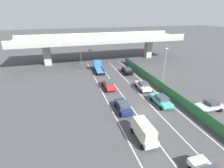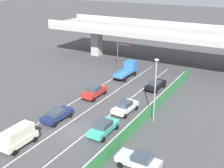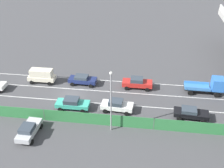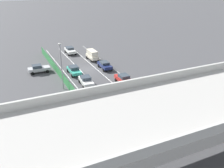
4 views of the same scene
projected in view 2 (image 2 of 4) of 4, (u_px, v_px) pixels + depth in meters
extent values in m
plane|color=#424244|center=(74.00, 131.00, 34.59)|extent=(300.00, 300.00, 0.00)
cube|color=silver|center=(68.00, 105.00, 41.24)|extent=(0.14, 46.67, 0.01)
cube|color=silver|center=(87.00, 111.00, 39.69)|extent=(0.14, 46.67, 0.01)
cube|color=silver|center=(108.00, 116.00, 38.14)|extent=(0.14, 46.67, 0.01)
cube|color=silver|center=(131.00, 122.00, 36.59)|extent=(0.14, 46.67, 0.01)
cube|color=#A09E99|center=(166.00, 33.00, 57.08)|extent=(50.73, 11.05, 1.08)
cube|color=#B2B2AD|center=(156.00, 32.00, 52.42)|extent=(50.73, 0.30, 0.90)
cube|color=#B2B2AD|center=(174.00, 24.00, 61.03)|extent=(50.73, 0.30, 0.90)
cube|color=#A09E99|center=(97.00, 42.00, 65.88)|extent=(1.96, 1.96, 6.15)
cube|color=#2D753D|center=(142.00, 119.00, 35.58)|extent=(0.06, 42.67, 1.71)
cylinder|color=#4C514C|center=(114.00, 147.00, 29.81)|extent=(0.10, 0.10, 1.71)
cylinder|color=#4C514C|center=(163.00, 99.00, 41.35)|extent=(0.10, 0.10, 1.71)
cylinder|color=#4C514C|center=(190.00, 71.00, 52.89)|extent=(0.10, 0.10, 1.71)
cube|color=black|center=(156.00, 85.00, 46.73)|extent=(2.08, 4.62, 0.57)
cube|color=#333D47|center=(155.00, 83.00, 46.30)|extent=(1.70, 2.08, 0.47)
cylinder|color=black|center=(155.00, 84.00, 48.55)|extent=(0.26, 0.65, 0.64)
cylinder|color=black|center=(164.00, 86.00, 47.63)|extent=(0.26, 0.65, 0.64)
cylinder|color=black|center=(146.00, 89.00, 46.16)|extent=(0.26, 0.65, 0.64)
cylinder|color=black|center=(156.00, 92.00, 45.24)|extent=(0.26, 0.65, 0.64)
cube|color=teal|center=(103.00, 128.00, 33.72)|extent=(1.86, 4.66, 0.55)
cube|color=#333D47|center=(103.00, 124.00, 33.39)|extent=(1.63, 2.01, 0.60)
cylinder|color=black|center=(104.00, 124.00, 35.58)|extent=(0.22, 0.64, 0.64)
cylinder|color=black|center=(117.00, 127.00, 34.73)|extent=(0.22, 0.64, 0.64)
cylinder|color=black|center=(89.00, 135.00, 33.01)|extent=(0.22, 0.64, 0.64)
cylinder|color=black|center=(103.00, 140.00, 32.16)|extent=(0.22, 0.64, 0.64)
cube|color=beige|center=(19.00, 140.00, 31.19)|extent=(1.74, 4.35, 0.67)
cube|color=beige|center=(18.00, 133.00, 30.87)|extent=(1.53, 3.57, 1.16)
cylinder|color=black|center=(24.00, 136.00, 32.96)|extent=(0.22, 0.64, 0.64)
cylinder|color=black|center=(35.00, 140.00, 32.18)|extent=(0.22, 0.64, 0.64)
cylinder|color=black|center=(3.00, 148.00, 30.56)|extent=(0.22, 0.64, 0.64)
cylinder|color=black|center=(15.00, 153.00, 29.78)|extent=(0.22, 0.64, 0.64)
cube|color=navy|center=(57.00, 115.00, 36.75)|extent=(1.94, 4.49, 0.59)
cube|color=#333D47|center=(56.00, 112.00, 36.42)|extent=(1.64, 2.11, 0.47)
cylinder|color=black|center=(60.00, 112.00, 38.55)|extent=(0.24, 0.65, 0.64)
cylinder|color=black|center=(70.00, 115.00, 37.67)|extent=(0.24, 0.65, 0.64)
cylinder|color=black|center=(44.00, 121.00, 36.15)|extent=(0.24, 0.65, 0.64)
cylinder|color=black|center=(55.00, 125.00, 35.28)|extent=(0.24, 0.65, 0.64)
cube|color=red|center=(94.00, 92.00, 43.83)|extent=(1.82, 4.66, 0.69)
cube|color=#333D47|center=(94.00, 88.00, 43.52)|extent=(1.59, 1.92, 0.58)
cylinder|color=black|center=(95.00, 90.00, 45.71)|extent=(0.22, 0.64, 0.64)
cylinder|color=black|center=(105.00, 93.00, 44.88)|extent=(0.22, 0.64, 0.64)
cylinder|color=black|center=(84.00, 97.00, 43.14)|extent=(0.22, 0.64, 0.64)
cylinder|color=black|center=(94.00, 100.00, 42.31)|extent=(0.22, 0.64, 0.64)
cube|color=white|center=(125.00, 107.00, 38.88)|extent=(2.10, 4.48, 0.60)
cube|color=#333D47|center=(125.00, 104.00, 38.53)|extent=(1.72, 1.98, 0.57)
cylinder|color=black|center=(125.00, 105.00, 40.68)|extent=(0.26, 0.65, 0.64)
cylinder|color=black|center=(136.00, 108.00, 39.74)|extent=(0.26, 0.65, 0.64)
cylinder|color=black|center=(113.00, 113.00, 38.36)|extent=(0.26, 0.65, 0.64)
cylinder|color=black|center=(125.00, 116.00, 37.42)|extent=(0.26, 0.65, 0.64)
cube|color=black|center=(125.00, 74.00, 51.93)|extent=(1.69, 5.65, 0.25)
cube|color=blue|center=(130.00, 66.00, 53.13)|extent=(2.01, 1.72, 1.82)
cube|color=#3875BC|center=(123.00, 75.00, 51.13)|extent=(2.05, 3.82, 0.10)
cube|color=#3875BC|center=(118.00, 72.00, 51.50)|extent=(0.16, 3.78, 0.47)
cube|color=#3875BC|center=(128.00, 74.00, 50.59)|extent=(0.16, 3.78, 0.47)
cylinder|color=black|center=(125.00, 72.00, 54.04)|extent=(0.28, 0.81, 0.80)
cylinder|color=black|center=(135.00, 74.00, 53.10)|extent=(0.28, 0.81, 0.80)
cylinder|color=black|center=(115.00, 78.00, 50.98)|extent=(0.28, 0.81, 0.80)
cylinder|color=black|center=(125.00, 80.00, 50.04)|extent=(0.28, 0.81, 0.80)
cube|color=#B2B5B7|center=(138.00, 161.00, 27.74)|extent=(4.37, 1.88, 0.62)
cube|color=#333D47|center=(142.00, 157.00, 27.33)|extent=(1.82, 1.61, 0.58)
cylinder|color=black|center=(120.00, 165.00, 27.90)|extent=(0.64, 0.23, 0.64)
cylinder|color=black|center=(129.00, 156.00, 29.33)|extent=(0.64, 0.23, 0.64)
cylinder|color=black|center=(156.00, 165.00, 27.91)|extent=(0.64, 0.23, 0.64)
cylinder|color=#47474C|center=(118.00, 56.00, 56.57)|extent=(0.18, 0.18, 5.21)
cylinder|color=#47474C|center=(125.00, 45.00, 55.20)|extent=(2.94, 0.43, 0.12)
cube|color=black|center=(130.00, 45.00, 54.75)|extent=(0.98, 0.38, 0.32)
sphere|color=red|center=(129.00, 45.00, 54.73)|extent=(0.20, 0.20, 0.20)
sphere|color=#3B2806|center=(130.00, 45.00, 54.62)|extent=(0.20, 0.20, 0.20)
sphere|color=black|center=(132.00, 46.00, 54.50)|extent=(0.20, 0.20, 0.20)
cylinder|color=gray|center=(155.00, 92.00, 35.60)|extent=(0.16, 0.16, 7.90)
ellipsoid|color=silver|center=(157.00, 60.00, 34.12)|extent=(0.60, 0.36, 0.28)
cone|color=orange|center=(140.00, 119.00, 36.77)|extent=(0.36, 0.36, 0.66)
cube|color=black|center=(140.00, 121.00, 36.88)|extent=(0.47, 0.47, 0.03)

